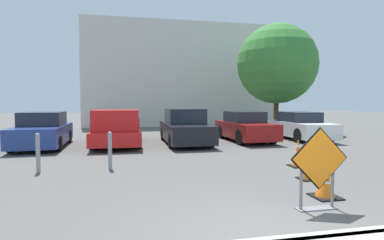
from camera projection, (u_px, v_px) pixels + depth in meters
The scene contains 14 objects.
ground_plane at pixel (174, 144), 13.65m from camera, with size 96.00×96.00×0.00m, color #565451.
road_closed_sign at pixel (319, 165), 5.24m from camera, with size 1.10×0.20×1.47m.
traffic_cone_nearest at pixel (326, 182), 5.97m from camera, with size 0.52×0.52×0.63m.
traffic_cone_second at pixel (307, 163), 7.37m from camera, with size 0.42×0.42×0.82m.
traffic_cone_third at pixel (298, 153), 8.87m from camera, with size 0.48×0.48×0.82m.
parked_car_nearest at pixel (43, 131), 12.74m from camera, with size 1.99×4.17×1.51m.
pickup_truck at pixel (117, 129), 13.49m from camera, with size 2.09×5.55×1.60m.
parked_car_second at pixel (185, 128), 13.96m from camera, with size 1.93×4.64×1.62m.
parked_car_third at pixel (245, 127), 14.85m from camera, with size 1.91×4.27×1.47m.
parked_car_fourth at pixel (299, 126), 15.61m from camera, with size 1.97×4.57×1.43m.
bollard_nearest at pixel (110, 149), 8.50m from camera, with size 0.12×0.12×1.08m.
bollard_second at pixel (38, 152), 8.12m from camera, with size 0.12×0.12×1.08m.
building_facade_backdrop at pixel (180, 77), 26.17m from camera, with size 15.95×5.00×8.41m.
street_tree_behind_lot at pixel (277, 64), 19.46m from camera, with size 5.16×5.16×7.00m.
Camera 1 is at (-1.94, -3.45, 1.89)m, focal length 28.00 mm.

